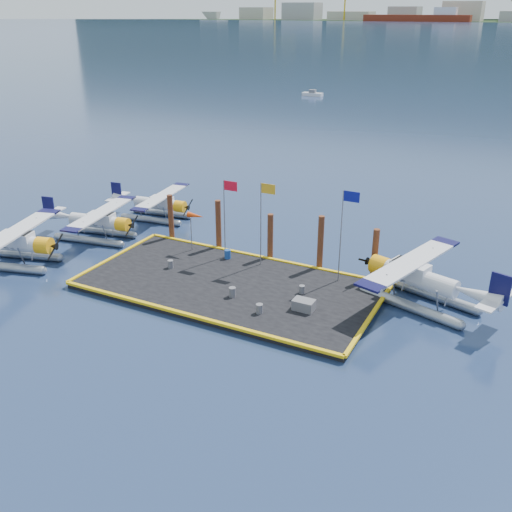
{
  "coord_description": "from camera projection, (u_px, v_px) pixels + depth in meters",
  "views": [
    {
      "loc": [
        17.61,
        -30.42,
        17.74
      ],
      "look_at": [
        1.03,
        2.0,
        1.87
      ],
      "focal_mm": 40.0,
      "sensor_mm": 36.0,
      "label": 1
    }
  ],
  "objects": [
    {
      "name": "flagpole_yellow",
      "position": [
        263.0,
        212.0,
        40.27
      ],
      "size": [
        1.14,
        0.08,
        6.2
      ],
      "color": "gray",
      "rests_on": "dock"
    },
    {
      "name": "drum_3",
      "position": [
        232.0,
        292.0,
        37.19
      ],
      "size": [
        0.46,
        0.46,
        0.64
      ],
      "primitive_type": "cylinder",
      "color": "#56565B",
      "rests_on": "dock"
    },
    {
      "name": "flagpole_blue",
      "position": [
        344.0,
        223.0,
        37.7
      ],
      "size": [
        1.14,
        0.08,
        6.5
      ],
      "color": "gray",
      "rests_on": "dock"
    },
    {
      "name": "seaplane_a",
      "position": [
        13.0,
        245.0,
        42.26
      ],
      "size": [
        9.54,
        10.27,
        3.65
      ],
      "rotation": [
        0.0,
        0.0,
        -1.3
      ],
      "color": "gray",
      "rests_on": "ground"
    },
    {
      "name": "flagpole_red",
      "position": [
        227.0,
        207.0,
        41.57
      ],
      "size": [
        1.14,
        0.08,
        6.0
      ],
      "color": "gray",
      "rests_on": "dock"
    },
    {
      "name": "seaplane_c",
      "position": [
        159.0,
        206.0,
        51.53
      ],
      "size": [
        7.87,
        8.68,
        3.07
      ],
      "rotation": [
        0.0,
        0.0,
        -1.44
      ],
      "color": "gray",
      "rests_on": "ground"
    },
    {
      "name": "seaplane_b",
      "position": [
        98.0,
        223.0,
        47.01
      ],
      "size": [
        8.48,
        9.28,
        3.28
      ],
      "rotation": [
        0.0,
        0.0,
        -1.4
      ],
      "color": "gray",
      "rests_on": "ground"
    },
    {
      "name": "ground",
      "position": [
        229.0,
        288.0,
        39.27
      ],
      "size": [
        4000.0,
        4000.0,
        0.0
      ],
      "primitive_type": "plane",
      "color": "#162743",
      "rests_on": "ground"
    },
    {
      "name": "seaplane_d",
      "position": [
        415.0,
        280.0,
        36.79
      ],
      "size": [
        9.81,
        10.53,
        3.75
      ],
      "rotation": [
        0.0,
        0.0,
        1.28
      ],
      "color": "gray",
      "rests_on": "ground"
    },
    {
      "name": "crate",
      "position": [
        304.0,
        305.0,
        35.56
      ],
      "size": [
        1.33,
        0.89,
        0.67
      ],
      "primitive_type": "cube",
      "color": "#56565B",
      "rests_on": "dock"
    },
    {
      "name": "drum_1",
      "position": [
        259.0,
        309.0,
        35.17
      ],
      "size": [
        0.43,
        0.43,
        0.61
      ],
      "primitive_type": "cylinder",
      "color": "#56565B",
      "rests_on": "dock"
    },
    {
      "name": "piling_0",
      "position": [
        171.0,
        218.0,
        46.42
      ],
      "size": [
        0.44,
        0.44,
        4.0
      ],
      "primitive_type": "cylinder",
      "color": "#4E2316",
      "rests_on": "ground"
    },
    {
      "name": "piling_1",
      "position": [
        218.0,
        226.0,
        44.5
      ],
      "size": [
        0.44,
        0.44,
        4.2
      ],
      "primitive_type": "cylinder",
      "color": "#4E2316",
      "rests_on": "ground"
    },
    {
      "name": "windsock",
      "position": [
        196.0,
        217.0,
        43.18
      ],
      "size": [
        1.4,
        0.44,
        3.12
      ],
      "color": "gray",
      "rests_on": "dock"
    },
    {
      "name": "piling_4",
      "position": [
        375.0,
        256.0,
        39.33
      ],
      "size": [
        0.44,
        0.44,
        4.0
      ],
      "primitive_type": "cylinder",
      "color": "#4E2316",
      "rests_on": "ground"
    },
    {
      "name": "drum_4",
      "position": [
        302.0,
        289.0,
        37.64
      ],
      "size": [
        0.39,
        0.39,
        0.55
      ],
      "primitive_type": "cylinder",
      "color": "#56565B",
      "rests_on": "dock"
    },
    {
      "name": "piling_2",
      "position": [
        270.0,
        238.0,
        42.71
      ],
      "size": [
        0.44,
        0.44,
        3.8
      ],
      "primitive_type": "cylinder",
      "color": "#4E2316",
      "rests_on": "ground"
    },
    {
      "name": "drum_0",
      "position": [
        171.0,
        264.0,
        41.34
      ],
      "size": [
        0.41,
        0.41,
        0.58
      ],
      "primitive_type": "cylinder",
      "color": "#56565B",
      "rests_on": "dock"
    },
    {
      "name": "dock_bumpers",
      "position": [
        229.0,
        282.0,
        39.07
      ],
      "size": [
        20.25,
        10.25,
        0.18
      ],
      "primitive_type": null,
      "color": "#E2B30D",
      "rests_on": "dock"
    },
    {
      "name": "piling_3",
      "position": [
        320.0,
        244.0,
        40.94
      ],
      "size": [
        0.44,
        0.44,
        4.3
      ],
      "primitive_type": "cylinder",
      "color": "#4E2316",
      "rests_on": "ground"
    },
    {
      "name": "drum_5",
      "position": [
        228.0,
        254.0,
        42.88
      ],
      "size": [
        0.48,
        0.48,
        0.68
      ],
      "primitive_type": "cylinder",
      "color": "navy",
      "rests_on": "dock"
    },
    {
      "name": "dock",
      "position": [
        229.0,
        286.0,
        39.19
      ],
      "size": [
        20.0,
        10.0,
        0.4
      ],
      "primitive_type": "cube",
      "color": "black",
      "rests_on": "ground"
    }
  ]
}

